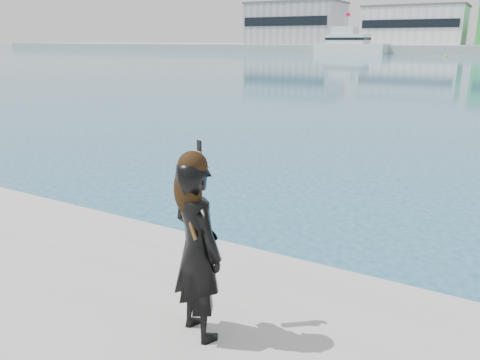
{
  "coord_description": "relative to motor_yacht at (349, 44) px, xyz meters",
  "views": [
    {
      "loc": [
        1.79,
        -3.56,
        3.21
      ],
      "look_at": [
        -0.23,
        -0.02,
        1.98
      ],
      "focal_mm": 35.0,
      "sensor_mm": 36.0,
      "label": 1
    }
  ],
  "objects": [
    {
      "name": "buoy_far",
      "position": [
        23.18,
        -12.35,
        -2.31
      ],
      "size": [
        0.5,
        0.5,
        0.5
      ],
      "primitive_type": "sphere",
      "color": "#FFF10D",
      "rests_on": "ground"
    },
    {
      "name": "flagpole_left",
      "position": [
        -4.63,
        10.62,
        4.23
      ],
      "size": [
        1.28,
        0.16,
        8.0
      ],
      "color": "silver",
      "rests_on": "far_quay"
    },
    {
      "name": "woman",
      "position": [
        33.04,
        -111.1,
        -0.69
      ],
      "size": [
        0.66,
        0.56,
        1.62
      ],
      "rotation": [
        0.0,
        0.0,
        2.73
      ],
      "color": "black",
      "rests_on": "near_quay"
    },
    {
      "name": "warehouse_white",
      "position": [
        11.28,
        17.6,
        4.45
      ],
      "size": [
        24.48,
        15.35,
        9.5
      ],
      "color": "silver",
      "rests_on": "far_quay"
    },
    {
      "name": "motor_yacht",
      "position": [
        0.0,
        0.0,
        0.0
      ],
      "size": [
        18.11,
        7.49,
        8.2
      ],
      "rotation": [
        0.0,
        0.0,
        -0.15
      ],
      "color": "silver",
      "rests_on": "ground"
    },
    {
      "name": "warehouse_grey_left",
      "position": [
        -21.72,
        17.6,
        5.45
      ],
      "size": [
        26.52,
        16.36,
        11.5
      ],
      "color": "gray",
      "rests_on": "far_quay"
    }
  ]
}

